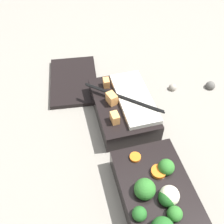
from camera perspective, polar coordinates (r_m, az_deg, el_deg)
ground_plane at (r=0.63m, az=5.60°, el=-9.24°), size 3.00×3.00×0.00m
bento_tray_vegetable at (r=0.55m, az=9.47°, el=-17.48°), size 0.21×0.14×0.08m
bento_tray_rice at (r=0.68m, az=2.57°, el=1.10°), size 0.21×0.17×0.08m
bento_lid at (r=0.80m, az=-8.31°, el=6.77°), size 0.22×0.16×0.01m
pebble_0 at (r=0.82m, az=20.62°, el=5.37°), size 0.03×0.03×0.03m
pebble_1 at (r=0.79m, az=13.05°, el=5.19°), size 0.02×0.02×0.02m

